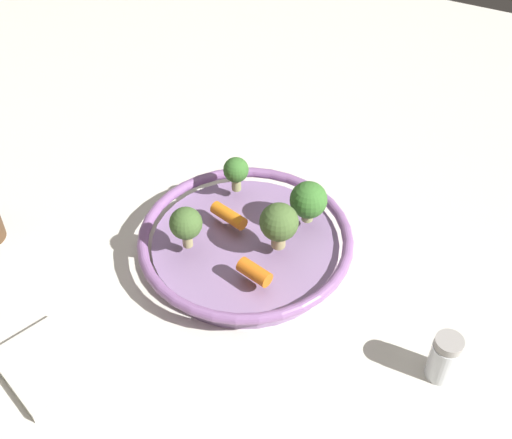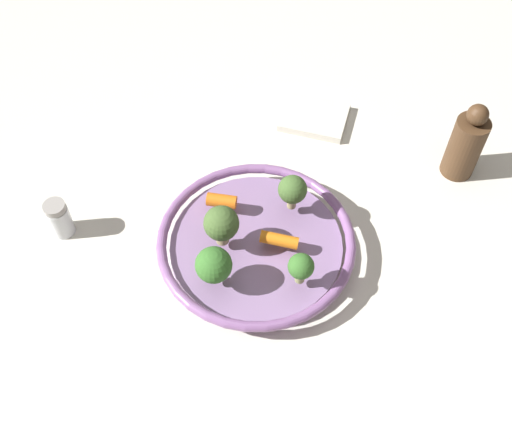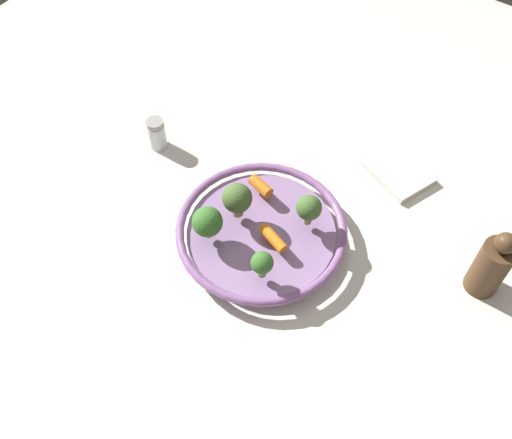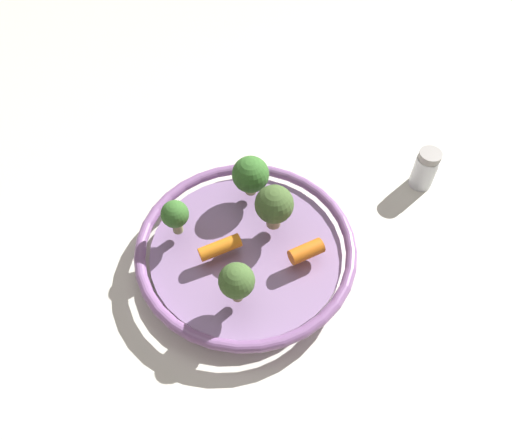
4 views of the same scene
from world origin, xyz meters
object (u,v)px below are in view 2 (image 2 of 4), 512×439
Objects in this scene: broccoli_floret_edge at (293,190)px; salt_shaker at (59,219)px; broccoli_floret_large at (301,267)px; baby_carrot_back at (279,240)px; serving_bowl at (256,245)px; dish_towel at (314,118)px; broccoli_floret_mid at (221,225)px; baby_carrot_near_rim at (222,201)px; broccoli_floret_small at (214,265)px; pepper_mill at (466,144)px.

broccoli_floret_edge reaches higher than salt_shaker.
broccoli_floret_edge is at bearing -92.18° from broccoli_floret_large.
serving_bowl is at bearing -21.97° from baby_carrot_back.
broccoli_floret_mid is at bearing 56.91° from dish_towel.
broccoli_floret_edge reaches higher than baby_carrot_near_rim.
broccoli_floret_small is 0.46m from pepper_mill.
serving_bowl is 0.30m from dish_towel.
baby_carrot_near_rim is 0.65× the size of broccoli_floret_mid.
salt_shaker is at bearing 25.57° from dish_towel.
pepper_mill is 0.27m from dish_towel.
baby_carrot_near_rim is at bearing -54.73° from broccoli_floret_large.
dish_towel is (-0.18, -0.21, -0.05)m from baby_carrot_near_rim.
broccoli_floret_edge is at bearing 177.34° from salt_shaker.
dish_towel is at bearing -107.84° from broccoli_floret_edge.
serving_bowl is 4.75× the size of broccoli_floret_edge.
salt_shaker is (0.25, -0.00, -0.02)m from baby_carrot_near_rim.
baby_carrot_near_rim is (0.05, -0.07, 0.03)m from serving_bowl.
salt_shaker is at bearing -1.02° from baby_carrot_near_rim.
salt_shaker is at bearing -13.31° from serving_bowl.
pepper_mill is at bearing -164.35° from broccoli_floret_edge.
dish_towel is (-0.43, -0.20, -0.03)m from salt_shaker.
broccoli_floret_small is 1.00× the size of broccoli_floret_edge.
salt_shaker is 0.59× the size of dish_towel.
broccoli_floret_mid is 0.13m from broccoli_floret_large.
pepper_mill reaches higher than broccoli_floret_mid.
broccoli_floret_large is (-0.02, 0.06, 0.03)m from baby_carrot_back.
pepper_mill is at bearing -154.39° from broccoli_floret_small.
broccoli_floret_mid is at bearing -7.94° from baby_carrot_back.
broccoli_floret_small is 1.14× the size of broccoli_floret_large.
serving_bowl is 0.08m from broccoli_floret_mid.
dish_towel is (-0.19, -0.34, -0.07)m from broccoli_floret_small.
baby_carrot_back is at bearing -152.34° from broccoli_floret_small.
broccoli_floret_small reaches higher than baby_carrot_near_rim.
dish_towel is at bearing -31.99° from pepper_mill.
baby_carrot_back is (-0.08, 0.08, -0.00)m from baby_carrot_near_rim.
broccoli_floret_edge is 0.24m from dish_towel.
broccoli_floret_large is at bearing 125.27° from baby_carrot_near_rim.
broccoli_floret_large is at bearing 108.72° from baby_carrot_back.
broccoli_floret_small is 0.27m from salt_shaker.
baby_carrot_near_rim is 0.41m from pepper_mill.
serving_bowl is 4.77× the size of broccoli_floret_small.
baby_carrot_near_rim is 0.31× the size of pepper_mill.
pepper_mill is at bearing -161.12° from broccoli_floret_mid.
broccoli_floret_small is at bearing 43.59° from broccoli_floret_edge.
baby_carrot_back is at bearing 24.98° from pepper_mill.
baby_carrot_near_rim is 0.18m from broccoli_floret_large.
broccoli_floret_small is at bearing 60.10° from dish_towel.
dish_towel is at bearing -154.43° from salt_shaker.
baby_carrot_back is 0.81× the size of broccoli_floret_mid.
broccoli_floret_small is 0.43× the size of pepper_mill.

